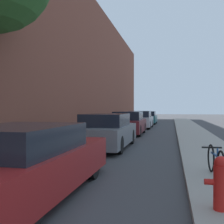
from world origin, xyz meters
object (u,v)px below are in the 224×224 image
Objects in this scene: parked_car_grey at (107,131)px; parked_car_maroon at (129,124)px; parked_car_silver at (140,120)px; fire_hydrant at (221,182)px; bicycle at (216,161)px; parked_car_teal at (147,118)px; parked_car_red at (24,162)px.

parked_car_grey is 5.75m from parked_car_maroon.
fire_hydrant is at bearing -79.91° from parked_car_silver.
parked_car_grey is at bearing 116.43° from fire_hydrant.
parked_car_grey is 5.72m from bicycle.
parked_car_red is at bearing -90.22° from parked_car_teal.
parked_car_grey is at bearing -90.22° from parked_car_teal.
parked_car_grey is 7.33m from fire_hydrant.
bicycle is (3.48, -4.53, -0.21)m from parked_car_grey.
fire_hydrant reaches higher than bicycle.
parked_car_red is 1.16× the size of parked_car_teal.
parked_car_teal is (0.09, 23.69, -0.00)m from parked_car_red.
fire_hydrant is 2.04m from bicycle.
parked_car_teal is (-0.01, 6.03, -0.04)m from parked_car_silver.
parked_car_maroon reaches higher than parked_car_grey.
parked_car_red is 1.04× the size of parked_car_silver.
bicycle is at bearing -81.14° from parked_car_teal.
parked_car_maroon is 0.91× the size of parked_car_silver.
fire_hydrant is (3.20, -23.95, -0.10)m from parked_car_teal.
parked_car_maroon is at bearing -90.36° from parked_car_teal.
parked_car_grey is at bearing -89.93° from parked_car_maroon.
parked_car_silver is at bearing 100.09° from fire_hydrant.
parked_car_maroon is (-0.01, 5.75, 0.01)m from parked_car_grey.
parked_car_grey reaches higher than parked_car_red.
fire_hydrant is at bearing -82.40° from parked_car_teal.
parked_car_maroon reaches higher than fire_hydrant.
parked_car_teal is at bearing 89.78° from parked_car_grey.
fire_hydrant is (3.29, -0.26, -0.10)m from parked_car_red.
parked_car_grey is at bearing 123.30° from bicycle.
bicycle is (0.22, 2.03, -0.07)m from fire_hydrant.
parked_car_grey is 5.89× the size of fire_hydrant.
parked_car_teal is at bearing 97.60° from fire_hydrant.
parked_car_red is 3.93m from bicycle.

